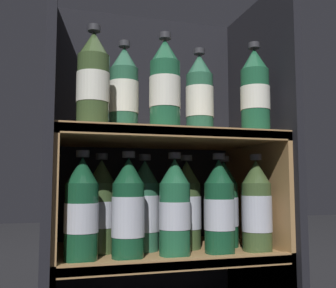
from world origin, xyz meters
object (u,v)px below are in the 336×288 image
Objects in this scene: bottle_lower_front_3 at (219,208)px; bottle_lower_back_3 at (224,206)px; bottle_lower_back_1 at (145,208)px; bottle_lower_front_0 at (82,211)px; bottle_lower_front_4 at (257,208)px; bottle_lower_back_0 at (101,208)px; bottle_lower_back_2 at (187,207)px; bottle_lower_front_1 at (128,210)px; bottle_lower_front_2 at (176,209)px; bottle_upper_front_0 at (93,82)px; bottle_upper_back_0 at (124,92)px; bottle_upper_front_1 at (165,87)px; bottle_upper_front_2 at (255,93)px; bottle_upper_back_1 at (200,97)px.

bottle_lower_back_3 is at bearing 58.71° from bottle_lower_front_3.
bottle_lower_back_1 is at bearing 180.00° from bottle_lower_back_3.
bottle_lower_front_0 and bottle_lower_front_4 have the same top height.
bottle_lower_back_0 and bottle_lower_back_2 have the same top height.
bottle_lower_front_1 and bottle_lower_front_2 have the same top height.
bottle_upper_front_0 is 1.00× the size of bottle_lower_back_3.
bottle_lower_front_2 is at bearing -0.00° from bottle_lower_front_0.
bottle_upper_front_0 is 1.00× the size of bottle_upper_back_0.
bottle_lower_back_2 is (0.22, 0.00, -0.00)m from bottle_lower_back_0.
bottle_lower_back_0 is (-0.37, 0.08, 0.00)m from bottle_lower_front_4.
bottle_upper_front_1 is 1.00× the size of bottle_lower_back_0.
bottle_lower_back_0 is 0.11m from bottle_lower_back_1.
bottle_upper_front_2 is at bearing 0.00° from bottle_lower_front_2.
bottle_upper_front_0 is 0.30m from bottle_lower_back_0.
bottle_lower_front_0 is (-0.30, -0.08, -0.28)m from bottle_upper_back_1.
bottle_upper_back_1 is 1.00× the size of bottle_lower_front_2.
bottle_lower_front_1 is (0.08, 0.00, -0.29)m from bottle_upper_front_0.
bottle_lower_front_1 is 0.18m from bottle_lower_back_2.
bottle_lower_front_2 is 1.00× the size of bottle_lower_back_1.
bottle_upper_back_1 is at bearing 145.39° from bottle_upper_front_2.
bottle_upper_front_1 is 0.14m from bottle_upper_back_1.
bottle_lower_front_2 is (-0.21, 0.00, -0.28)m from bottle_upper_front_2.
bottle_upper_front_2 reaches higher than bottle_lower_front_1.
bottle_upper_front_2 is 1.00× the size of bottle_lower_front_1.
bottle_upper_back_0 is at bearing 38.42° from bottle_lower_front_0.
bottle_lower_front_3 and bottle_lower_back_0 have the same top height.
bottle_upper_front_0 reaches higher than bottle_lower_front_4.
bottle_lower_back_0 is at bearing 148.96° from bottle_upper_front_1.
bottle_upper_back_1 is at bearing 0.00° from bottle_lower_back_1.
bottle_lower_front_1 is at bearing 180.00° from bottle_lower_front_2.
bottle_upper_front_0 reaches higher than bottle_lower_back_0.
bottle_upper_back_1 reaches higher than bottle_lower_front_2.
bottle_lower_front_2 and bottle_lower_back_3 have the same top height.
bottle_lower_front_4 is 1.00× the size of bottle_lower_back_0.
bottle_lower_back_3 is at bearing -0.00° from bottle_lower_back_2.
bottle_lower_back_0 is at bearing 121.90° from bottle_lower_front_1.
bottle_upper_back_1 is at bearing 144.83° from bottle_lower_front_4.
bottle_upper_front_0 is at bearing 180.00° from bottle_upper_front_2.
bottle_upper_back_1 is 0.31m from bottle_lower_front_2.
bottle_lower_front_4 is at bearing 0.00° from bottle_upper_front_1.
bottle_lower_back_1 is (-0.06, 0.08, -0.00)m from bottle_lower_front_2.
bottle_lower_front_2 is at bearing 180.00° from bottle_upper_front_2.
bottle_upper_front_1 is 1.00× the size of bottle_lower_back_2.
bottle_lower_front_2 is at bearing -0.00° from bottle_lower_front_1.
bottle_lower_front_3 is 1.00× the size of bottle_lower_back_3.
bottle_upper_front_2 and bottle_upper_back_0 have the same top height.
bottle_lower_back_2 is 1.00× the size of bottle_lower_back_3.
bottle_upper_back_0 is (-0.32, 0.08, -0.00)m from bottle_upper_front_2.
bottle_upper_back_1 is 0.42m from bottle_lower_front_0.
bottle_upper_front_0 is 0.17m from bottle_upper_front_1.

